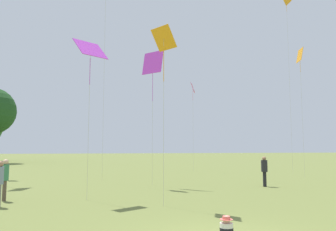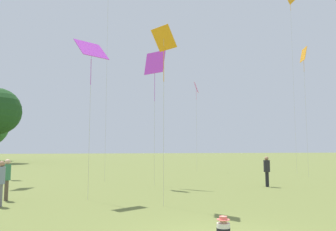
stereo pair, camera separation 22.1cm
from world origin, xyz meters
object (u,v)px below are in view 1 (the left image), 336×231
object	(u,v)px
person_standing_0	(5,175)
person_standing_1	(264,169)
kite_4	(193,89)
seated_toddler	(226,230)
kite_5	(300,58)
person_standing_2	(0,179)
kite_2	(153,64)
kite_9	(90,51)
kite_7	(286,4)
kite_0	(164,42)

from	to	relation	value
person_standing_0	person_standing_1	xyz separation A→B (m)	(13.52, 1.80, -0.03)
kite_4	seated_toddler	bearing A→B (deg)	-125.74
person_standing_1	kite_4	bearing A→B (deg)	76.82
person_standing_0	kite_4	xyz separation A→B (m)	(13.93, 15.31, 7.07)
person_standing_0	kite_5	distance (m)	22.44
person_standing_1	person_standing_2	xyz separation A→B (m)	(-13.42, -3.28, 0.02)
kite_4	kite_5	bearing A→B (deg)	-74.40
person_standing_2	kite_2	size ratio (longest dim) A/B	0.21
kite_9	person_standing_0	bearing A→B (deg)	-174.82
kite_2	kite_7	size ratio (longest dim) A/B	0.50
seated_toddler	kite_7	size ratio (longest dim) A/B	0.03
person_standing_0	kite_7	bearing A→B (deg)	-117.00
person_standing_1	kite_2	world-z (taller)	kite_2
person_standing_2	kite_9	distance (m)	6.48
person_standing_1	kite_7	bearing A→B (deg)	34.59
seated_toddler	person_standing_2	bearing A→B (deg)	130.70
person_standing_0	kite_4	world-z (taller)	kite_4
kite_2	seated_toddler	bearing A→B (deg)	0.73
seated_toddler	person_standing_2	size ratio (longest dim) A/B	0.33
kite_5	kite_4	bearing A→B (deg)	-84.29
person_standing_0	kite_7	world-z (taller)	kite_7
kite_9	kite_2	bearing A→B (deg)	66.63
kite_0	kite_4	bearing A→B (deg)	-9.46
person_standing_1	kite_2	distance (m)	9.23
kite_2	kite_9	distance (m)	6.27
person_standing_1	kite_5	xyz separation A→B (m)	(6.31, 4.62, 8.35)
kite_0	kite_4	size ratio (longest dim) A/B	0.80
seated_toddler	kite_0	bearing A→B (deg)	89.14
kite_2	kite_4	xyz separation A→B (m)	(6.61, 11.15, 0.68)
person_standing_1	kite_9	xyz separation A→B (m)	(-10.14, -2.44, 5.54)
kite_5	seated_toddler	bearing A→B (deg)	19.15
seated_toddler	kite_2	bearing A→B (deg)	81.78
kite_4	person_standing_0	bearing A→B (deg)	-150.26
person_standing_2	kite_4	bearing A→B (deg)	122.84
kite_2	kite_7	distance (m)	17.05
kite_0	kite_7	bearing A→B (deg)	-36.25
seated_toddler	kite_7	xyz separation A→B (m)	(14.72, 17.65, 15.34)
person_standing_2	kite_9	xyz separation A→B (m)	(3.28, 0.84, 5.53)
kite_2	kite_9	xyz separation A→B (m)	(-3.93, -4.80, -0.87)
person_standing_0	kite_9	distance (m)	6.50
kite_7	kite_9	world-z (taller)	kite_7
kite_2	person_standing_2	bearing A→B (deg)	-47.36
person_standing_2	kite_5	size ratio (longest dim) A/B	0.17
kite_5	kite_7	xyz separation A→B (m)	(1.39, 3.35, 6.18)
person_standing_0	person_standing_1	distance (m)	13.64
seated_toddler	person_standing_1	size ratio (longest dim) A/B	0.33
seated_toddler	kite_2	distance (m)	14.06
seated_toddler	kite_7	distance (m)	27.63
kite_0	kite_7	xyz separation A→B (m)	(15.02, 12.72, 9.09)
kite_9	kite_4	bearing A→B (deg)	72.49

